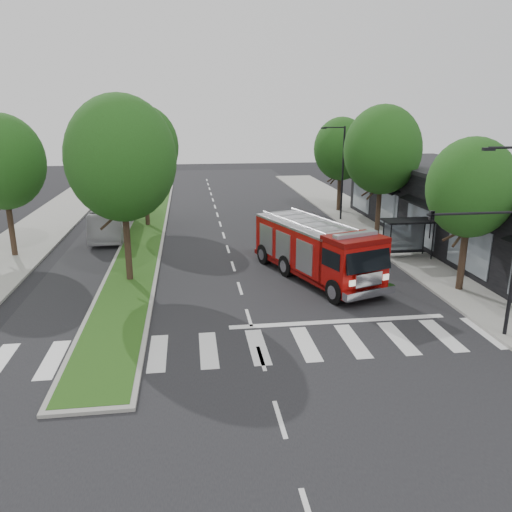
% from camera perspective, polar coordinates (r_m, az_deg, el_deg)
% --- Properties ---
extents(ground, '(140.00, 140.00, 0.00)m').
position_cam_1_polar(ground, '(23.32, -0.83, -7.06)').
color(ground, black).
rests_on(ground, ground).
extents(sidewalk_right, '(5.00, 80.00, 0.15)m').
position_cam_1_polar(sidewalk_right, '(35.88, 17.36, 0.74)').
color(sidewalk_right, gray).
rests_on(sidewalk_right, ground).
extents(median, '(3.00, 50.00, 0.15)m').
position_cam_1_polar(median, '(40.46, -12.44, 2.82)').
color(median, gray).
rests_on(median, ground).
extents(storefront_row, '(8.00, 30.00, 5.00)m').
position_cam_1_polar(storefront_row, '(37.48, 23.94, 4.53)').
color(storefront_row, black).
rests_on(storefront_row, ground).
extents(bus_shelter, '(3.20, 1.60, 2.61)m').
position_cam_1_polar(bus_shelter, '(33.25, 16.92, 3.07)').
color(bus_shelter, black).
rests_on(bus_shelter, ground).
extents(tree_right_near, '(4.40, 4.40, 8.05)m').
position_cam_1_polar(tree_right_near, '(27.43, 23.36, 7.14)').
color(tree_right_near, black).
rests_on(tree_right_near, ground).
extents(tree_right_mid, '(5.60, 5.60, 9.72)m').
position_cam_1_polar(tree_right_mid, '(38.05, 14.25, 11.66)').
color(tree_right_mid, black).
rests_on(tree_right_mid, ground).
extents(tree_right_far, '(5.00, 5.00, 8.73)m').
position_cam_1_polar(tree_right_far, '(47.51, 9.70, 11.96)').
color(tree_right_far, black).
rests_on(tree_right_far, ground).
extents(tree_median_near, '(5.80, 5.80, 10.16)m').
position_cam_1_polar(tree_median_near, '(27.58, -15.16, 10.69)').
color(tree_median_near, black).
rests_on(tree_median_near, ground).
extents(tree_median_far, '(5.60, 5.60, 9.72)m').
position_cam_1_polar(tree_median_far, '(41.49, -12.78, 12.10)').
color(tree_median_far, black).
rests_on(tree_median_far, ground).
extents(tree_left_mid, '(5.20, 5.20, 9.16)m').
position_cam_1_polar(tree_left_mid, '(35.31, -27.03, 9.55)').
color(tree_left_mid, black).
rests_on(tree_left_mid, ground).
extents(streetlight_right_near, '(4.08, 0.22, 8.00)m').
position_cam_1_polar(streetlight_right_near, '(22.01, 26.07, 2.61)').
color(streetlight_right_near, black).
rests_on(streetlight_right_near, ground).
extents(streetlight_right_far, '(2.11, 0.20, 8.00)m').
position_cam_1_polar(streetlight_right_far, '(43.49, 9.71, 9.78)').
color(streetlight_right_far, black).
rests_on(streetlight_right_far, ground).
extents(fire_engine, '(5.99, 10.27, 3.42)m').
position_cam_1_polar(fire_engine, '(28.40, 6.85, 0.65)').
color(fire_engine, '#5E0605').
rests_on(fire_engine, ground).
extents(city_bus, '(2.39, 9.60, 2.66)m').
position_cam_1_polar(city_bus, '(40.24, -16.13, 4.32)').
color(city_bus, '#B9B8BD').
rests_on(city_bus, ground).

